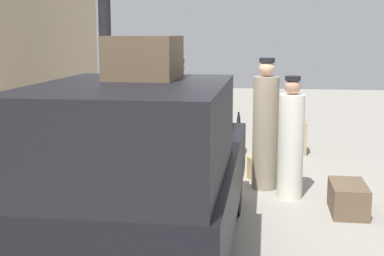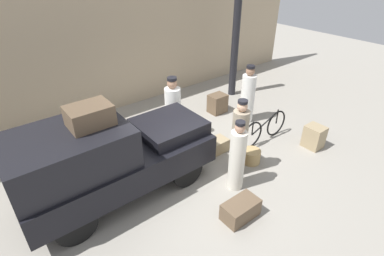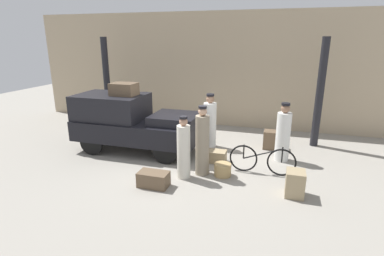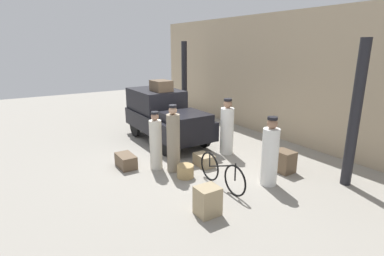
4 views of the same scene
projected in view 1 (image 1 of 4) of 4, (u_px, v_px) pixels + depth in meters
ground_plane at (205, 202)px, 7.03m from camera, size 30.00×30.00×0.00m
canopy_pillar_right at (106, 54)px, 10.78m from camera, size 0.25×0.25×3.54m
truck at (150, 163)px, 5.09m from camera, size 3.92×1.65×1.79m
bicycle at (237, 140)px, 9.16m from camera, size 1.74×0.04×0.80m
wicker_basket at (262, 167)px, 8.19m from camera, size 0.44×0.44×0.33m
porter_with_bicycle at (265, 129)px, 7.53m from camera, size 0.36×0.36×1.86m
porter_standing_middle at (178, 111)px, 9.71m from camera, size 0.41×0.41×1.73m
conductor_in_dark_uniform at (114, 132)px, 7.52m from camera, size 0.42×0.42×1.78m
porter_carrying_trunk at (291, 143)px, 7.11m from camera, size 0.34×0.34×1.64m
trunk_large_brown at (293, 137)px, 9.83m from camera, size 0.41×0.47×0.61m
trunk_umber_medium at (124, 140)px, 9.61m from camera, size 0.53×0.44×0.60m
suitcase_tan_flat at (348, 198)px, 6.58m from camera, size 0.74×0.42×0.37m
trunk_wicker_pale at (203, 171)px, 7.93m from camera, size 0.61×0.39×0.34m
trunk_on_truck_roof at (144, 57)px, 4.75m from camera, size 0.77×0.59×0.38m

